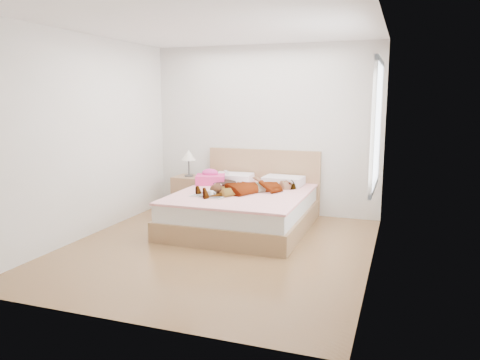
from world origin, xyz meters
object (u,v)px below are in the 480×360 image
at_px(phone, 227,172).
at_px(towel, 210,178).
at_px(woman, 250,185).
at_px(bed, 244,208).
at_px(coffee_mug, 211,194).
at_px(nightstand, 189,191).
at_px(magazine, 210,195).
at_px(plush_toy, 216,189).

xyz_separation_m(phone, towel, (-0.26, 0.00, -0.10)).
bearing_deg(woman, bed, -158.44).
xyz_separation_m(towel, coffee_mug, (0.38, -0.87, -0.05)).
bearing_deg(nightstand, towel, -28.47).
bearing_deg(magazine, towel, 112.42).
xyz_separation_m(bed, magazine, (-0.33, -0.46, 0.24)).
bearing_deg(coffee_mug, woman, 50.83).
distance_m(phone, nightstand, 0.88).
distance_m(woman, phone, 0.65).
xyz_separation_m(phone, nightstand, (-0.75, 0.26, -0.38)).
xyz_separation_m(towel, plush_toy, (0.37, -0.67, -0.02)).
xyz_separation_m(woman, nightstand, (-1.25, 0.66, -0.29)).
relative_size(woman, bed, 0.71).
relative_size(phone, coffee_mug, 0.90).
bearing_deg(coffee_mug, nightstand, 127.16).
xyz_separation_m(bed, nightstand, (-1.15, 0.62, 0.05)).
distance_m(bed, magazine, 0.61).
height_order(woman, bed, bed).
xyz_separation_m(phone, plush_toy, (0.11, -0.67, -0.12)).
xyz_separation_m(phone, magazine, (0.07, -0.81, -0.18)).
bearing_deg(nightstand, coffee_mug, -52.84).
bearing_deg(phone, woman, -83.39).
xyz_separation_m(bed, towel, (-0.67, 0.36, 0.33)).
distance_m(towel, coffee_mug, 0.95).
bearing_deg(plush_toy, nightstand, 132.45).
relative_size(phone, towel, 0.20).
height_order(towel, magazine, towel).
bearing_deg(towel, woman, -27.72).
relative_size(magazine, plush_toy, 1.85).
bearing_deg(phone, magazine, -129.69).
relative_size(bed, towel, 4.04).
bearing_deg(magazine, woman, 44.01).
bearing_deg(coffee_mug, bed, 60.67).
height_order(towel, nightstand, nightstand).
bearing_deg(nightstand, plush_toy, -47.55).
relative_size(magazine, coffee_mug, 4.34).
bearing_deg(phone, coffee_mug, -127.26).
bearing_deg(phone, towel, 134.90).
distance_m(phone, plush_toy, 0.69).
distance_m(woman, towel, 0.86).
bearing_deg(magazine, plush_toy, 76.19).
height_order(bed, plush_toy, bed).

